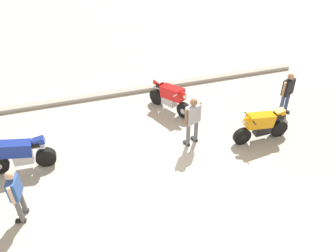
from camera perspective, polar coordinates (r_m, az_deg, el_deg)
ground_plane at (r=10.78m, az=-0.48°, el=-6.99°), size 40.00×40.00×0.00m
curb_edge at (r=14.29m, az=-5.67°, el=5.74°), size 14.00×0.30×0.15m
motorcycle_orange_sportbike at (r=11.87m, az=14.78°, el=0.17°), size 1.96×0.70×1.14m
motorcycle_blue_sportbike at (r=11.28m, az=-22.74°, el=-4.11°), size 1.96×0.70×1.14m
motorcycle_red_sportbike at (r=12.87m, az=0.41°, el=4.74°), size 1.15×1.78×1.14m
person_in_blue_shirt at (r=9.66m, az=-23.28°, el=-9.82°), size 0.38×0.64×1.63m
person_in_gray_shirt at (r=11.11m, az=4.00°, el=1.19°), size 0.65×0.45×1.73m
person_in_black_shirt at (r=13.21m, az=18.63°, el=5.31°), size 0.62×0.46×1.65m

